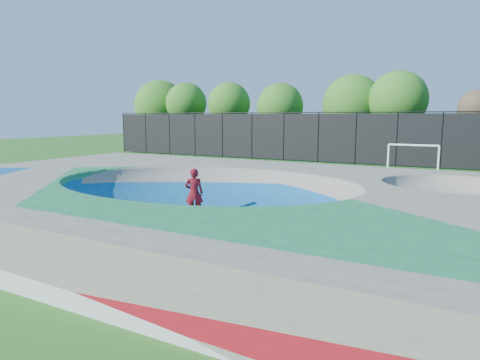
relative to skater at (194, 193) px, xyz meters
name	(u,v)px	position (x,y,z in m)	size (l,w,h in m)	color
ground	(204,223)	(0.76, -0.49, -0.91)	(120.00, 120.00, 0.00)	#205818
skate_deck	(204,202)	(0.76, -0.49, -0.16)	(22.00, 14.00, 1.50)	gray
skater	(194,193)	(0.00, 0.00, 0.00)	(0.66, 0.44, 1.82)	#AC0D1D
skateboard	(194,217)	(0.00, 0.00, -0.88)	(0.78, 0.22, 0.05)	black
soccer_goal	(413,154)	(5.54, 15.49, 0.47)	(3.02, 0.12, 1.99)	white
fence	(356,137)	(0.76, 20.51, 1.19)	(48.09, 0.09, 4.04)	black
treeline	(348,103)	(-1.33, 25.76, 3.99)	(53.77, 6.99, 8.06)	#413020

